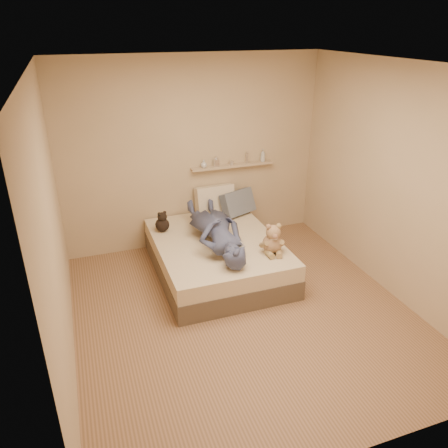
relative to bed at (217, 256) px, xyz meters
name	(u,v)px	position (x,y,z in m)	size (l,w,h in m)	color
room	(246,204)	(0.00, -0.93, 1.08)	(3.80, 3.80, 3.80)	#966B4D
bed	(217,256)	(0.00, 0.00, 0.00)	(1.50, 1.90, 0.45)	brown
game_console	(237,246)	(0.07, -0.53, 0.40)	(0.21, 0.13, 0.07)	silver
teddy_bear	(273,241)	(0.52, -0.53, 0.38)	(0.31, 0.31, 0.39)	#9F7057
dark_plush	(162,223)	(-0.58, 0.49, 0.35)	(0.18, 0.18, 0.28)	black
pillow_cream	(215,200)	(0.26, 0.83, 0.43)	(0.55, 0.16, 0.40)	beige
pillow_grey	(238,203)	(0.55, 0.69, 0.40)	(0.50, 0.14, 0.34)	slate
person	(216,230)	(-0.03, -0.07, 0.41)	(0.57, 1.56, 0.37)	#3E4562
wall_shelf	(233,166)	(0.55, 0.91, 0.88)	(1.20, 0.12, 0.03)	tan
shelf_bottles	(230,160)	(0.52, 0.91, 0.96)	(0.99, 0.12, 0.18)	silver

